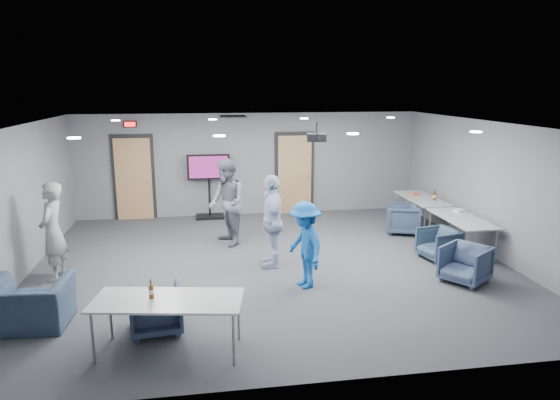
{
  "coord_description": "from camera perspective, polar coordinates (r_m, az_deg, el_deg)",
  "views": [
    {
      "loc": [
        -1.27,
        -9.07,
        3.39
      ],
      "look_at": [
        0.23,
        0.35,
        1.2
      ],
      "focal_mm": 32.0,
      "sensor_mm": 36.0,
      "label": 1
    }
  ],
  "objects": [
    {
      "name": "floor",
      "position": [
        9.77,
        -1.02,
        -7.38
      ],
      "size": [
        9.0,
        9.0,
        0.0
      ],
      "primitive_type": "plane",
      "color": "#36383D",
      "rests_on": "ground"
    },
    {
      "name": "ceiling",
      "position": [
        9.19,
        -1.09,
        8.62
      ],
      "size": [
        9.0,
        9.0,
        0.0
      ],
      "primitive_type": "plane",
      "rotation": [
        3.14,
        0.0,
        0.0
      ],
      "color": "white",
      "rests_on": "wall_back"
    },
    {
      "name": "wall_back",
      "position": [
        13.29,
        -3.47,
        4.08
      ],
      "size": [
        9.0,
        0.02,
        2.7
      ],
      "primitive_type": "cube",
      "color": "slate",
      "rests_on": "floor"
    },
    {
      "name": "wall_front",
      "position": [
        5.61,
        4.72,
        -8.45
      ],
      "size": [
        9.0,
        0.02,
        2.7
      ],
      "primitive_type": "cube",
      "color": "slate",
      "rests_on": "floor"
    },
    {
      "name": "wall_left",
      "position": [
        9.84,
        -27.97,
        -0.57
      ],
      "size": [
        0.02,
        8.0,
        2.7
      ],
      "primitive_type": "cube",
      "color": "slate",
      "rests_on": "floor"
    },
    {
      "name": "wall_right",
      "position": [
        10.94,
        22.98,
        1.15
      ],
      "size": [
        0.02,
        8.0,
        2.7
      ],
      "primitive_type": "cube",
      "color": "slate",
      "rests_on": "floor"
    },
    {
      "name": "door_left",
      "position": [
        13.34,
        -16.37,
        2.39
      ],
      "size": [
        1.06,
        0.17,
        2.24
      ],
      "color": "black",
      "rests_on": "wall_back"
    },
    {
      "name": "door_right",
      "position": [
        13.46,
        1.67,
        3.0
      ],
      "size": [
        1.06,
        0.17,
        2.24
      ],
      "color": "black",
      "rests_on": "wall_back"
    },
    {
      "name": "exit_sign",
      "position": [
        13.15,
        -16.77,
        8.3
      ],
      "size": [
        0.32,
        0.08,
        0.16
      ],
      "color": "black",
      "rests_on": "wall_back"
    },
    {
      "name": "hvac_diffuser",
      "position": [
        11.92,
        -5.4,
        9.49
      ],
      "size": [
        0.6,
        0.6,
        0.03
      ],
      "primitive_type": "cube",
      "color": "black",
      "rests_on": "ceiling"
    },
    {
      "name": "downlights",
      "position": [
        9.19,
        -1.09,
        8.53
      ],
      "size": [
        6.18,
        3.78,
        0.02
      ],
      "color": "white",
      "rests_on": "ceiling"
    },
    {
      "name": "person_a",
      "position": [
        9.66,
        -24.54,
        -3.31
      ],
      "size": [
        0.47,
        0.68,
        1.77
      ],
      "primitive_type": "imported",
      "rotation": [
        0.0,
        0.0,
        -1.65
      ],
      "color": "gray",
      "rests_on": "floor"
    },
    {
      "name": "person_b",
      "position": [
        10.76,
        -6.1,
        -0.31
      ],
      "size": [
        0.94,
        1.08,
        1.88
      ],
      "primitive_type": "imported",
      "rotation": [
        0.0,
        0.0,
        -1.29
      ],
      "color": "slate",
      "rests_on": "floor"
    },
    {
      "name": "person_c",
      "position": [
        9.46,
        -0.9,
        -2.4
      ],
      "size": [
        0.52,
        1.07,
        1.78
      ],
      "primitive_type": "imported",
      "rotation": [
        0.0,
        0.0,
        -1.65
      ],
      "color": "#B2C2E5",
      "rests_on": "floor"
    },
    {
      "name": "person_d",
      "position": [
        8.52,
        2.86,
        -5.14
      ],
      "size": [
        0.79,
        1.08,
        1.5
      ],
      "primitive_type": "imported",
      "rotation": [
        0.0,
        0.0,
        -1.31
      ],
      "color": "#1A58AD",
      "rests_on": "floor"
    },
    {
      "name": "chair_right_a",
      "position": [
        12.05,
        13.84,
        -2.09
      ],
      "size": [
        0.96,
        0.94,
        0.69
      ],
      "primitive_type": "imported",
      "rotation": [
        0.0,
        0.0,
        -1.9
      ],
      "color": "#35435B",
      "rests_on": "floor"
    },
    {
      "name": "chair_right_b",
      "position": [
        10.47,
        17.68,
        -4.81
      ],
      "size": [
        0.81,
        0.8,
        0.62
      ],
      "primitive_type": "imported",
      "rotation": [
        0.0,
        0.0,
        -1.35
      ],
      "color": "#324457",
      "rests_on": "floor"
    },
    {
      "name": "chair_right_c",
      "position": [
        9.41,
        20.4,
        -6.87
      ],
      "size": [
        1.01,
        1.01,
        0.67
      ],
      "primitive_type": "imported",
      "rotation": [
        0.0,
        0.0,
        -0.96
      ],
      "color": "#384561",
      "rests_on": "floor"
    },
    {
      "name": "chair_front_a",
      "position": [
        7.38,
        -14.05,
        -12.02
      ],
      "size": [
        0.8,
        0.81,
        0.66
      ],
      "primitive_type": "imported",
      "rotation": [
        0.0,
        0.0,
        3.28
      ],
      "color": "#35415C",
      "rests_on": "floor"
    },
    {
      "name": "chair_front_b",
      "position": [
        8.09,
        -26.73,
        -10.6
      ],
      "size": [
        1.13,
        1.0,
        0.7
      ],
      "primitive_type": "imported",
      "rotation": [
        0.0,
        0.0,
        3.09
      ],
      "color": "#36455E",
      "rests_on": "floor"
    },
    {
      "name": "table_right_a",
      "position": [
        12.6,
        15.92,
        0.03
      ],
      "size": [
        0.74,
        1.79,
        0.73
      ],
      "rotation": [
        0.0,
        0.0,
        1.57
      ],
      "color": "#A9ABAE",
      "rests_on": "floor"
    },
    {
      "name": "table_right_b",
      "position": [
        10.96,
        20.05,
        -2.16
      ],
      "size": [
        0.74,
        1.78,
        0.73
      ],
      "rotation": [
        0.0,
        0.0,
        1.57
      ],
      "color": "#A9ABAE",
      "rests_on": "floor"
    },
    {
      "name": "table_front_left",
      "position": [
        6.66,
        -12.72,
        -11.34
      ],
      "size": [
        2.01,
        1.11,
        0.73
      ],
      "rotation": [
        0.0,
        0.0,
        -0.17
      ],
      "color": "#A9ABAE",
      "rests_on": "floor"
    },
    {
      "name": "bottle_front",
      "position": [
        6.69,
        -14.51,
        -10.06
      ],
      "size": [
        0.07,
        0.07,
        0.26
      ],
      "color": "#5A3A0F",
      "rests_on": "table_front_left"
    },
    {
      "name": "bottle_right",
      "position": [
        12.42,
        17.26,
        0.44
      ],
      "size": [
        0.07,
        0.07,
        0.26
      ],
      "color": "#5A3A0F",
      "rests_on": "table_right_a"
    },
    {
      "name": "snack_box",
      "position": [
        12.87,
        15.13,
        0.66
      ],
      "size": [
        0.24,
        0.19,
        0.05
      ],
      "primitive_type": "cube",
      "rotation": [
        0.0,
        0.0,
        0.29
      ],
      "color": "#DA5336",
      "rests_on": "table_right_a"
    },
    {
      "name": "wrapper",
      "position": [
        11.46,
        19.8,
        -1.13
      ],
      "size": [
        0.27,
        0.23,
        0.05
      ],
      "primitive_type": "cube",
      "rotation": [
        0.0,
        0.0,
        0.43
      ],
      "color": "white",
      "rests_on": "table_right_b"
    },
    {
      "name": "tv_stand",
      "position": [
        13.05,
        -8.11,
        2.03
      ],
      "size": [
        1.09,
        0.52,
        1.67
      ],
      "color": "black",
      "rests_on": "floor"
    },
    {
      "name": "projector",
      "position": [
        9.88,
        4.23,
        7.16
      ],
      "size": [
        0.44,
        0.4,
        0.37
      ],
      "rotation": [
        0.0,
        0.0,
        -0.23
      ],
      "color": "black",
      "rests_on": "ceiling"
    }
  ]
}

